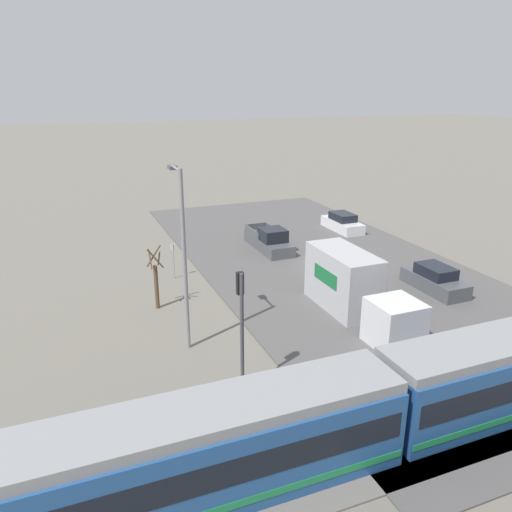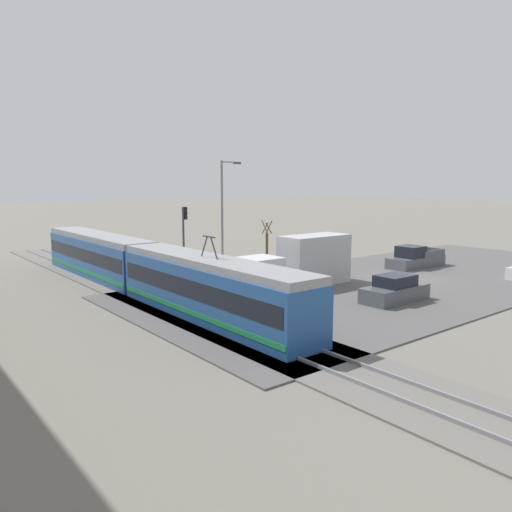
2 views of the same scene
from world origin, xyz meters
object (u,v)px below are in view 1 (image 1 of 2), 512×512
object	(u,v)px
street_tree	(156,281)
traffic_light_pole	(241,316)
light_rail_tram	(386,404)
street_lamp_near_crossing	(183,249)
pickup_truck	(269,241)
box_truck	(354,289)
sedan_car_0	(435,280)
no_parking_sign	(173,257)
sedan_car_1	(342,223)

from	to	relation	value
street_tree	traffic_light_pole	bearing A→B (deg)	100.20
light_rail_tram	street_tree	distance (m)	15.66
light_rail_tram	traffic_light_pole	distance (m)	6.54
street_tree	street_lamp_near_crossing	world-z (taller)	street_lamp_near_crossing
pickup_truck	light_rail_tram	bearing A→B (deg)	77.16
box_truck	traffic_light_pole	xyz separation A→B (m)	(8.32, 4.38, 1.79)
sedan_car_0	street_lamp_near_crossing	size ratio (longest dim) A/B	0.51
light_rail_tram	sedan_car_0	bearing A→B (deg)	-137.01
street_tree	no_parking_sign	bearing A→B (deg)	-114.81
sedan_car_1	street_lamp_near_crossing	xyz separation A→B (m)	(18.24, 15.32, 4.39)
light_rail_tram	street_lamp_near_crossing	size ratio (longest dim) A/B	3.41
traffic_light_pole	street_tree	world-z (taller)	traffic_light_pole
no_parking_sign	box_truck	bearing A→B (deg)	130.07
sedan_car_1	street_lamp_near_crossing	bearing A→B (deg)	40.02
traffic_light_pole	street_lamp_near_crossing	distance (m)	4.98
sedan_car_1	no_parking_sign	distance (m)	17.75
street_tree	no_parking_sign	size ratio (longest dim) A/B	1.53
traffic_light_pole	pickup_truck	bearing A→B (deg)	-116.84
sedan_car_1	traffic_light_pole	bearing A→B (deg)	49.40
sedan_car_0	sedan_car_1	bearing A→B (deg)	-97.57
light_rail_tram	sedan_car_0	distance (m)	15.76
pickup_truck	sedan_car_1	xyz separation A→B (m)	(-8.31, -2.66, -0.06)
sedan_car_0	street_tree	xyz separation A→B (m)	(16.84, -4.00, 0.97)
light_rail_tram	traffic_light_pole	bearing A→B (deg)	-54.94
sedan_car_0	street_lamp_near_crossing	world-z (taller)	street_lamp_near_crossing
sedan_car_0	no_parking_sign	bearing A→B (deg)	-29.38
box_truck	no_parking_sign	world-z (taller)	box_truck
sedan_car_1	no_parking_sign	world-z (taller)	no_parking_sign
sedan_car_1	street_tree	world-z (taller)	street_tree
sedan_car_0	street_tree	world-z (taller)	street_tree
no_parking_sign	pickup_truck	bearing A→B (deg)	-158.88
light_rail_tram	no_parking_sign	distance (m)	19.37
box_truck	street_tree	xyz separation A→B (m)	(10.05, -5.21, 0.05)
pickup_truck	street_lamp_near_crossing	xyz separation A→B (m)	(9.92, 12.66, 4.33)
sedan_car_1	street_lamp_near_crossing	distance (m)	24.22
street_tree	sedan_car_0	bearing A→B (deg)	166.64
sedan_car_1	traffic_light_pole	distance (m)	26.28
traffic_light_pole	box_truck	bearing A→B (deg)	-152.22
light_rail_tram	traffic_light_pole	xyz separation A→B (m)	(3.61, -5.14, 1.82)
light_rail_tram	box_truck	xyz separation A→B (m)	(-4.72, -9.52, 0.03)
pickup_truck	sedan_car_0	xyz separation A→B (m)	(-6.42, 11.60, -0.03)
sedan_car_0	street_lamp_near_crossing	distance (m)	16.95
pickup_truck	traffic_light_pole	world-z (taller)	traffic_light_pole
traffic_light_pole	no_parking_sign	bearing A→B (deg)	-91.18
sedan_car_0	no_parking_sign	xyz separation A→B (m)	(14.83, -8.35, 0.75)
pickup_truck	no_parking_sign	bearing A→B (deg)	21.12
traffic_light_pole	sedan_car_1	bearing A→B (deg)	-130.60
traffic_light_pole	street_tree	size ratio (longest dim) A/B	1.41
box_truck	street_lamp_near_crossing	xyz separation A→B (m)	(9.55, -0.15, 3.44)
street_tree	light_rail_tram	bearing A→B (deg)	109.90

